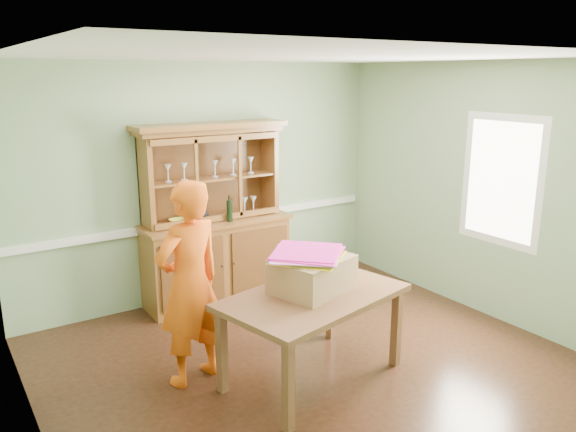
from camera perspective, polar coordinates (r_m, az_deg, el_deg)
floor at (r=5.34m, az=1.79°, el=-14.41°), size 4.50×4.50×0.00m
ceiling at (r=4.69m, az=2.06°, el=15.92°), size 4.50×4.50×0.00m
wall_back at (r=6.54m, az=-8.28°, el=3.42°), size 4.50×0.00×4.50m
wall_left at (r=4.04m, az=-25.24°, el=-4.64°), size 0.00×4.00×4.00m
wall_right at (r=6.38m, az=18.65°, el=2.55°), size 0.00×4.00×4.00m
wall_front at (r=3.49m, az=21.40°, el=-7.12°), size 4.50×0.00×4.50m
chair_rail at (r=6.62m, az=-8.05°, el=-0.45°), size 4.41×0.05×0.08m
framed_map at (r=4.27m, az=-25.86°, el=-0.92°), size 0.03×0.60×0.46m
window_panel at (r=6.16m, az=20.82°, el=3.39°), size 0.03×0.96×1.36m
china_hutch at (r=6.48m, az=-7.37°, el=-2.40°), size 1.74×0.57×2.04m
dining_table at (r=4.78m, az=2.59°, el=-8.93°), size 1.70×1.23×0.77m
cardboard_box at (r=4.77m, az=2.47°, el=-5.93°), size 0.75×0.66×0.29m
kite_stack at (r=4.70m, az=1.83°, el=-3.95°), size 0.76×0.76×0.05m
person at (r=4.75m, az=-9.97°, el=-6.79°), size 0.72×0.56×1.75m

